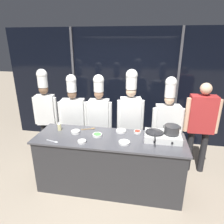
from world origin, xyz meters
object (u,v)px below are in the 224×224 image
at_px(chef_sous, 73,114).
at_px(serving_spoon_slotted, 91,129).
at_px(prep_bowl_garlic, 124,142).
at_px(prep_bowl_shrimp, 121,131).
at_px(chef_line, 99,113).
at_px(squeeze_bottle_oil, 59,126).
at_px(chef_head, 46,107).
at_px(chef_apprentice, 167,121).
at_px(prep_bowl_onion, 82,141).
at_px(chef_pastry, 130,112).
at_px(prep_bowl_bean_sprouts, 76,132).
at_px(prep_bowl_chili_flakes, 137,132).
at_px(serving_spoon_solid, 54,142).
at_px(prep_bowl_scallions, 97,135).
at_px(stock_pot, 172,129).
at_px(portable_stove, 163,136).
at_px(frying_pan, 155,131).
at_px(person_guest, 201,121).

bearing_deg(chef_sous, serving_spoon_slotted, 128.38).
xyz_separation_m(prep_bowl_garlic, prep_bowl_shrimp, (-0.10, 0.40, -0.00)).
bearing_deg(chef_line, squeeze_bottle_oil, 41.99).
relative_size(serving_spoon_slotted, chef_head, 0.13).
relative_size(prep_bowl_garlic, chef_head, 0.09).
bearing_deg(prep_bowl_shrimp, chef_apprentice, 28.32).
height_order(prep_bowl_onion, chef_pastry, chef_pastry).
bearing_deg(prep_bowl_shrimp, chef_line, 135.83).
xyz_separation_m(prep_bowl_garlic, prep_bowl_bean_sprouts, (-0.85, 0.22, 0.01)).
height_order(squeeze_bottle_oil, prep_bowl_chili_flakes, squeeze_bottle_oil).
xyz_separation_m(prep_bowl_garlic, chef_line, (-0.59, 0.88, 0.11)).
xyz_separation_m(serving_spoon_solid, chef_apprentice, (1.75, 0.96, 0.08)).
distance_m(prep_bowl_garlic, prep_bowl_onion, 0.65).
relative_size(prep_bowl_scallions, chef_sous, 0.09).
distance_m(stock_pot, prep_bowl_shrimp, 0.83).
height_order(stock_pot, prep_bowl_shrimp, stock_pot).
bearing_deg(serving_spoon_solid, prep_bowl_garlic, 7.39).
distance_m(prep_bowl_scallions, chef_sous, 0.98).
xyz_separation_m(portable_stove, prep_bowl_scallions, (-1.04, -0.06, -0.03)).
relative_size(stock_pot, serving_spoon_solid, 1.17).
xyz_separation_m(portable_stove, prep_bowl_bean_sprouts, (-1.42, -0.02, -0.03)).
bearing_deg(chef_pastry, frying_pan, 114.61).
xyz_separation_m(prep_bowl_scallions, prep_bowl_bean_sprouts, (-0.39, 0.04, 0.01)).
bearing_deg(prep_bowl_bean_sprouts, serving_spoon_solid, -121.13).
distance_m(prep_bowl_chili_flakes, serving_spoon_solid, 1.35).
xyz_separation_m(prep_bowl_bean_sprouts, chef_line, (0.25, 0.66, 0.11)).
distance_m(stock_pot, chef_line, 1.44).
distance_m(portable_stove, prep_bowl_onion, 1.26).
height_order(prep_bowl_scallions, prep_bowl_chili_flakes, same).
relative_size(stock_pot, prep_bowl_chili_flakes, 2.09).
height_order(prep_bowl_chili_flakes, prep_bowl_bean_sprouts, prep_bowl_bean_sprouts).
relative_size(portable_stove, squeeze_bottle_oil, 3.65).
bearing_deg(chef_sous, chef_pastry, 170.76).
relative_size(frying_pan, prep_bowl_garlic, 2.96).
bearing_deg(chef_apprentice, prep_bowl_chili_flakes, 31.46).
relative_size(squeeze_bottle_oil, serving_spoon_solid, 0.69).
xyz_separation_m(prep_bowl_shrimp, chef_sous, (-1.03, 0.50, 0.05)).
xyz_separation_m(frying_pan, chef_sous, (-1.58, 0.66, -0.06)).
distance_m(prep_bowl_garlic, serving_spoon_solid, 1.07).
distance_m(chef_head, chef_apprentice, 2.42).
xyz_separation_m(prep_bowl_shrimp, prep_bowl_onion, (-0.54, -0.48, -0.00)).
height_order(frying_pan, stock_pot, stock_pot).
height_order(chef_head, chef_pastry, chef_pastry).
bearing_deg(squeeze_bottle_oil, serving_spoon_slotted, 14.99).
bearing_deg(chef_pastry, portable_stove, 121.96).
height_order(chef_sous, person_guest, chef_sous).
distance_m(frying_pan, squeeze_bottle_oil, 1.61).
relative_size(prep_bowl_chili_flakes, person_guest, 0.07).
distance_m(stock_pot, prep_bowl_garlic, 0.76).
xyz_separation_m(prep_bowl_chili_flakes, prep_bowl_onion, (-0.82, -0.49, -0.00)).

